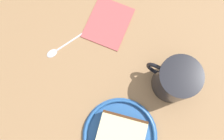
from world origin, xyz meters
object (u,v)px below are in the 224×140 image
(small_plate, at_px, (120,135))
(cake_slice, at_px, (121,135))
(tea_mug, at_px, (175,80))
(folded_napkin, at_px, (108,23))
(teaspoon, at_px, (59,48))

(small_plate, height_order, cake_slice, cake_slice)
(cake_slice, bearing_deg, tea_mug, -5.41)
(folded_napkin, bearing_deg, teaspoon, 159.09)
(cake_slice, xyz_separation_m, teaspoon, (0.07, 0.26, -0.03))
(small_plate, distance_m, folded_napkin, 0.30)
(cake_slice, height_order, tea_mug, tea_mug)
(tea_mug, height_order, teaspoon, tea_mug)
(cake_slice, height_order, folded_napkin, cake_slice)
(teaspoon, xyz_separation_m, folded_napkin, (0.14, -0.05, -0.00))
(cake_slice, distance_m, tea_mug, 0.18)
(tea_mug, xyz_separation_m, teaspoon, (-0.11, 0.28, -0.05))
(tea_mug, distance_m, teaspoon, 0.31)
(small_plate, xyz_separation_m, folded_napkin, (0.21, 0.21, -0.01))
(cake_slice, bearing_deg, folded_napkin, 45.91)
(small_plate, relative_size, teaspoon, 1.36)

